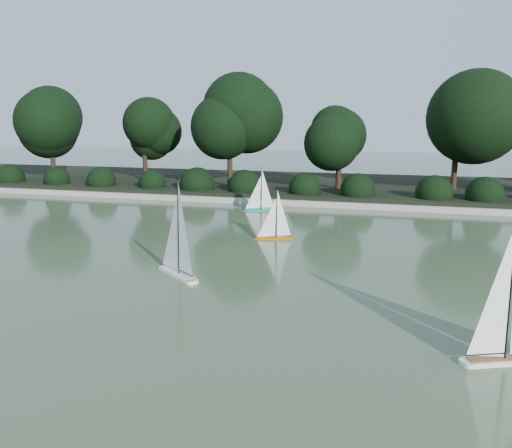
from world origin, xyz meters
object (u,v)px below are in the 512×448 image
object	(u,v)px
sailboat_orange	(272,231)
race_buoy	(192,279)
sailboat_white_a	(175,258)
sailboat_teal	(258,203)

from	to	relation	value
sailboat_orange	race_buoy	xyz separation A→B (m)	(-0.62, -3.28, -0.20)
race_buoy	sailboat_orange	bearing A→B (deg)	79.37
sailboat_white_a	race_buoy	xyz separation A→B (m)	(0.41, -0.16, -0.30)
sailboat_white_a	race_buoy	bearing A→B (deg)	-21.60
sailboat_white_a	race_buoy	world-z (taller)	sailboat_white_a
sailboat_white_a	sailboat_teal	xyz separation A→B (m)	(-0.33, 6.70, -0.07)
sailboat_orange	sailboat_teal	xyz separation A→B (m)	(-1.35, 3.58, 0.02)
sailboat_teal	race_buoy	size ratio (longest dim) A/B	10.18
sailboat_orange	race_buoy	distance (m)	3.34
race_buoy	sailboat_white_a	bearing A→B (deg)	158.40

